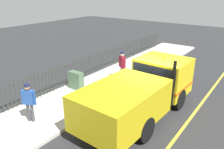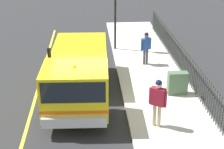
{
  "view_description": "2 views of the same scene",
  "coord_description": "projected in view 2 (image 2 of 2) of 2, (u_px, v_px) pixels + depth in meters",
  "views": [
    {
      "loc": [
        -4.41,
        8.8,
        5.23
      ],
      "look_at": [
        1.91,
        0.1,
        1.16
      ],
      "focal_mm": 36.34,
      "sensor_mm": 36.0,
      "label": 1
    },
    {
      "loc": [
        0.12,
        -11.78,
        6.65
      ],
      "look_at": [
        0.98,
        -0.03,
        1.47
      ],
      "focal_mm": 54.54,
      "sensor_mm": 36.0,
      "label": 2
    }
  ],
  "objects": [
    {
      "name": "iron_fence",
      "position": [
        202.0,
        88.0,
        13.42
      ],
      "size": [
        0.04,
        21.2,
        1.25
      ],
      "color": "#2D332D",
      "rests_on": "sidewalk_slab"
    },
    {
      "name": "sidewalk_slab",
      "position": [
        164.0,
        105.0,
        13.6
      ],
      "size": [
        3.19,
        24.9,
        0.14
      ],
      "primitive_type": "cube",
      "color": "beige",
      "rests_on": "ground"
    },
    {
      "name": "ground_plane",
      "position": [
        87.0,
        109.0,
        13.42
      ],
      "size": [
        54.77,
        54.77,
        0.0
      ],
      "primitive_type": "plane",
      "color": "#2B2B2D",
      "rests_on": "ground"
    },
    {
      "name": "traffic_cone",
      "position": [
        48.0,
        64.0,
        16.84
      ],
      "size": [
        0.5,
        0.5,
        0.71
      ],
      "primitive_type": "cone",
      "color": "orange",
      "rests_on": "ground"
    },
    {
      "name": "work_truck",
      "position": [
        78.0,
        73.0,
        13.61
      ],
      "size": [
        2.55,
        6.45,
        2.49
      ],
      "rotation": [
        0.0,
        0.0,
        3.1
      ],
      "color": "yellow",
      "rests_on": "ground"
    },
    {
      "name": "worker_standing",
      "position": [
        158.0,
        98.0,
        11.61
      ],
      "size": [
        0.56,
        0.47,
        1.79
      ],
      "rotation": [
        0.0,
        0.0,
        2.55
      ],
      "color": "maroon",
      "rests_on": "sidewalk_slab"
    },
    {
      "name": "utility_cabinet",
      "position": [
        177.0,
        83.0,
        14.17
      ],
      "size": [
        0.81,
        0.37,
        0.97
      ],
      "primitive_type": "cube",
      "color": "#4C6B4C",
      "rests_on": "sidewalk_slab"
    },
    {
      "name": "lane_marking",
      "position": [
        32.0,
        111.0,
        13.28
      ],
      "size": [
        0.12,
        22.41,
        0.01
      ],
      "primitive_type": "cube",
      "color": "yellow",
      "rests_on": "ground"
    },
    {
      "name": "pedestrian_distant",
      "position": [
        146.0,
        45.0,
        17.02
      ],
      "size": [
        0.56,
        0.41,
        1.67
      ],
      "rotation": [
        0.0,
        0.0,
        3.62
      ],
      "color": "#264C99",
      "rests_on": "sidewalk_slab"
    }
  ]
}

